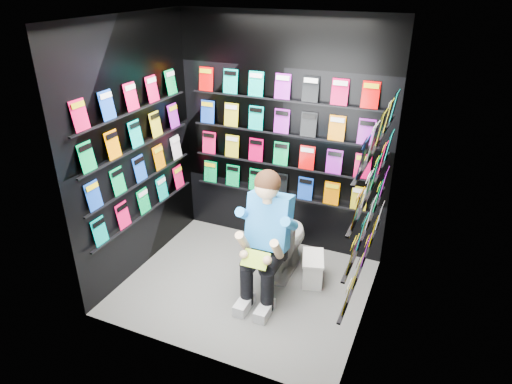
% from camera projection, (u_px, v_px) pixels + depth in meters
% --- Properties ---
extents(floor, '(2.40, 2.40, 0.00)m').
position_uv_depth(floor, '(245.00, 286.00, 4.71)').
color(floor, '#585856').
rests_on(floor, ground).
extents(ceiling, '(2.40, 2.40, 0.00)m').
position_uv_depth(ceiling, '(242.00, 18.00, 3.57)').
color(ceiling, white).
rests_on(ceiling, floor).
extents(wall_back, '(2.40, 0.04, 2.60)m').
position_uv_depth(wall_back, '(282.00, 137.00, 4.97)').
color(wall_back, black).
rests_on(wall_back, floor).
extents(wall_front, '(2.40, 0.04, 2.60)m').
position_uv_depth(wall_front, '(186.00, 220.00, 3.32)').
color(wall_front, black).
rests_on(wall_front, floor).
extents(wall_left, '(0.04, 2.00, 2.60)m').
position_uv_depth(wall_left, '(135.00, 152.00, 4.57)').
color(wall_left, black).
rests_on(wall_left, floor).
extents(wall_right, '(0.04, 2.00, 2.60)m').
position_uv_depth(wall_right, '(377.00, 194.00, 3.71)').
color(wall_right, black).
rests_on(wall_right, floor).
extents(comics_back, '(2.10, 0.06, 1.37)m').
position_uv_depth(comics_back, '(281.00, 138.00, 4.94)').
color(comics_back, red).
rests_on(comics_back, wall_back).
extents(comics_left, '(0.06, 1.70, 1.37)m').
position_uv_depth(comics_left, '(138.00, 152.00, 4.56)').
color(comics_left, red).
rests_on(comics_left, wall_left).
extents(comics_right, '(0.06, 1.70, 1.37)m').
position_uv_depth(comics_right, '(374.00, 192.00, 3.72)').
color(comics_right, red).
rests_on(comics_right, wall_right).
extents(toilet, '(0.43, 0.76, 0.73)m').
position_uv_depth(toilet, '(283.00, 240.00, 4.82)').
color(toilet, white).
rests_on(toilet, floor).
extents(longbox, '(0.29, 0.40, 0.27)m').
position_uv_depth(longbox, '(312.00, 270.00, 4.74)').
color(longbox, white).
rests_on(longbox, floor).
extents(longbox_lid, '(0.31, 0.42, 0.03)m').
position_uv_depth(longbox_lid, '(313.00, 258.00, 4.68)').
color(longbox_lid, white).
rests_on(longbox_lid, longbox).
extents(reader, '(0.57, 0.81, 1.48)m').
position_uv_depth(reader, '(270.00, 222.00, 4.32)').
color(reader, blue).
rests_on(reader, toilet).
extents(held_comic, '(0.25, 0.15, 0.11)m').
position_uv_depth(held_comic, '(255.00, 259.00, 4.13)').
color(held_comic, green).
rests_on(held_comic, reader).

